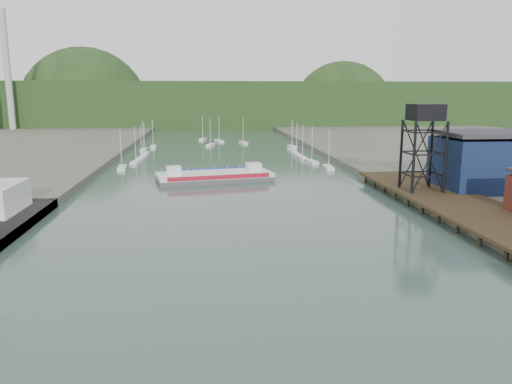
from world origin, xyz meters
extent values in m
cube|color=black|center=(37.00, 45.00, 1.90)|extent=(14.00, 70.00, 0.50)
cylinder|color=black|center=(31.00, 45.00, 0.80)|extent=(0.60, 0.60, 2.20)
cylinder|color=black|center=(43.00, 45.00, 0.80)|extent=(0.60, 0.60, 2.20)
cylinder|color=black|center=(32.00, 55.00, 8.65)|extent=(0.50, 0.50, 13.00)
cylinder|color=black|center=(38.00, 55.00, 8.65)|extent=(0.50, 0.50, 13.00)
cylinder|color=black|center=(32.00, 61.00, 8.65)|extent=(0.50, 0.50, 13.00)
cylinder|color=black|center=(38.00, 61.00, 8.65)|extent=(0.50, 0.50, 13.00)
cube|color=black|center=(35.00, 58.00, 16.65)|extent=(5.50, 5.50, 3.00)
cube|color=#0D173A|center=(50.00, 60.00, 6.60)|extent=(20.00, 14.00, 10.00)
cube|color=#2D2D33|center=(50.00, 60.00, 12.50)|extent=(20.50, 14.50, 0.80)
cube|color=silver|center=(-27.54, 103.89, 0.35)|extent=(2.67, 7.65, 0.90)
cube|color=silver|center=(-25.28, 115.30, 0.35)|extent=(2.81, 7.67, 0.90)
cube|color=silver|center=(-24.71, 124.17, 0.35)|extent=(2.35, 7.59, 0.90)
cube|color=silver|center=(-24.81, 134.09, 0.35)|extent=(2.01, 7.50, 0.90)
cube|color=silver|center=(-26.64, 146.33, 0.35)|extent=(2.00, 7.50, 0.90)
cube|color=silver|center=(-24.32, 156.17, 0.35)|extent=(2.16, 7.54, 0.90)
cube|color=silver|center=(27.56, 99.03, 0.35)|extent=(2.53, 7.62, 0.90)
cube|color=silver|center=(25.46, 110.51, 0.35)|extent=(2.76, 7.67, 0.90)
cube|color=silver|center=(24.46, 119.29, 0.35)|extent=(2.22, 7.56, 0.90)
cube|color=silver|center=(24.27, 128.28, 0.35)|extent=(2.18, 7.54, 0.90)
cube|color=silver|center=(24.67, 139.38, 0.35)|extent=(2.46, 7.61, 0.90)
cube|color=silver|center=(26.78, 150.99, 0.35)|extent=(2.48, 7.61, 0.90)
cube|color=silver|center=(-3.16, 160.00, 0.35)|extent=(3.78, 7.76, 0.90)
cube|color=silver|center=(10.04, 168.00, 0.35)|extent=(3.31, 7.74, 0.90)
cube|color=silver|center=(0.66, 176.00, 0.35)|extent=(3.76, 7.76, 0.90)
cube|color=silver|center=(-6.11, 184.00, 0.35)|extent=(3.40, 7.74, 0.90)
cylinder|color=#A7A7A2|center=(-102.00, 235.00, 30.00)|extent=(3.20, 3.20, 60.00)
cube|color=#1E3216|center=(0.00, 300.00, 12.00)|extent=(500.00, 120.00, 28.00)
sphere|color=#1E3216|center=(-80.00, 300.00, 8.00)|extent=(80.00, 80.00, 80.00)
sphere|color=#1E3216|center=(90.00, 310.00, 6.00)|extent=(70.00, 70.00, 70.00)
cube|color=#49494B|center=(-3.28, 84.06, 0.53)|extent=(27.79, 15.29, 1.05)
cube|color=silver|center=(-3.28, 84.06, 1.47)|extent=(27.79, 15.29, 0.84)
cube|color=#A61326|center=(-2.27, 78.84, 1.68)|extent=(22.74, 4.53, 0.95)
cube|color=navy|center=(-4.28, 89.27, 1.68)|extent=(22.74, 4.53, 0.95)
cube|color=silver|center=(-12.57, 82.27, 2.73)|extent=(3.69, 3.69, 2.10)
cube|color=silver|center=(6.01, 85.85, 2.73)|extent=(3.69, 3.69, 2.10)
camera|label=1|loc=(-5.54, -30.74, 20.32)|focal=35.00mm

